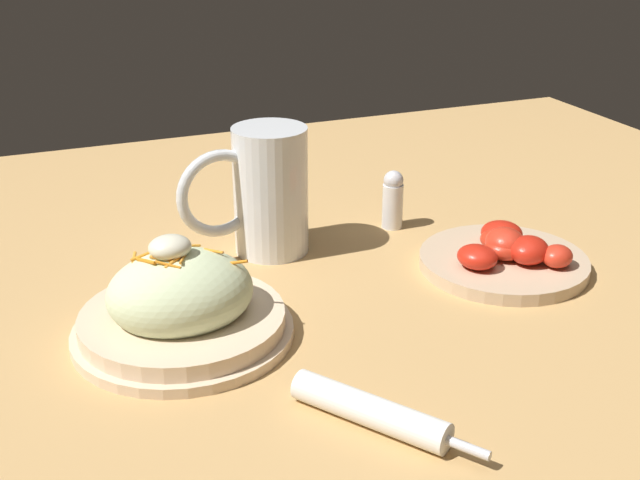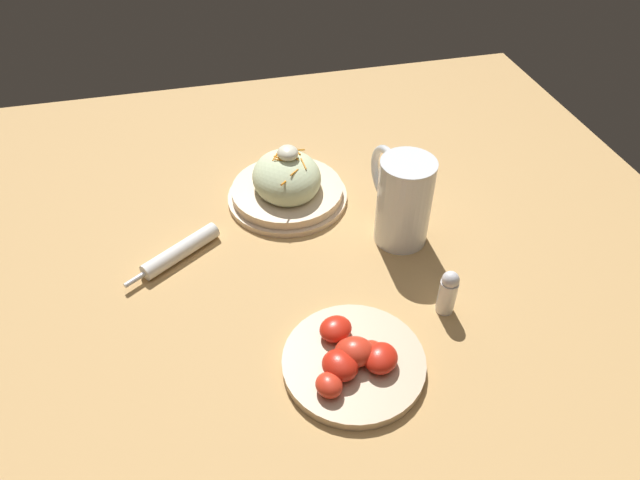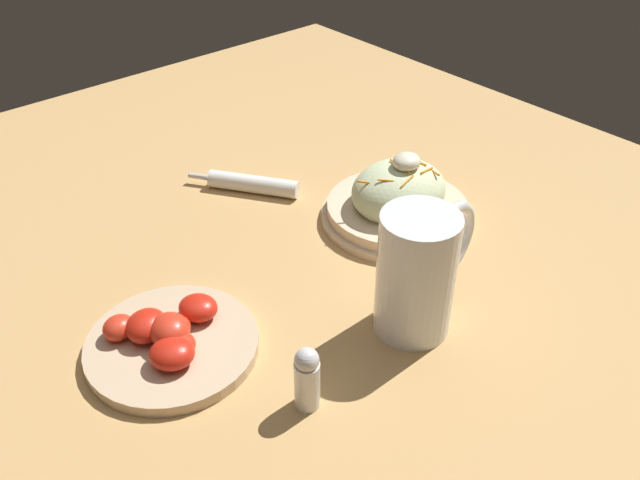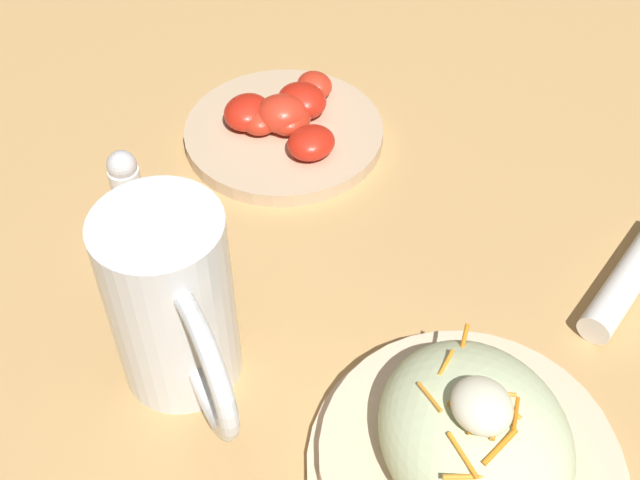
% 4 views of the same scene
% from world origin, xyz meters
% --- Properties ---
extents(ground_plane, '(1.43, 1.43, 0.00)m').
position_xyz_m(ground_plane, '(0.00, 0.00, 0.00)').
color(ground_plane, tan).
extents(salad_plate, '(0.22, 0.22, 0.11)m').
position_xyz_m(salad_plate, '(-0.23, 0.03, 0.03)').
color(salad_plate, beige).
rests_on(salad_plate, ground_plane).
extents(beer_mug, '(0.16, 0.09, 0.15)m').
position_xyz_m(beer_mug, '(-0.08, 0.19, 0.07)').
color(beer_mug, white).
rests_on(beer_mug, ground_plane).
extents(napkin_roll, '(0.11, 0.16, 0.03)m').
position_xyz_m(napkin_roll, '(-0.12, -0.17, 0.01)').
color(napkin_roll, white).
rests_on(napkin_roll, ground_plane).
extents(tomato_plate, '(0.20, 0.20, 0.05)m').
position_xyz_m(tomato_plate, '(0.16, 0.04, 0.02)').
color(tomato_plate, '#D1B28E').
rests_on(tomato_plate, ground_plane).
extents(salt_shaker, '(0.03, 0.03, 0.08)m').
position_xyz_m(salt_shaker, '(0.09, 0.21, 0.04)').
color(salt_shaker, white).
rests_on(salt_shaker, ground_plane).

